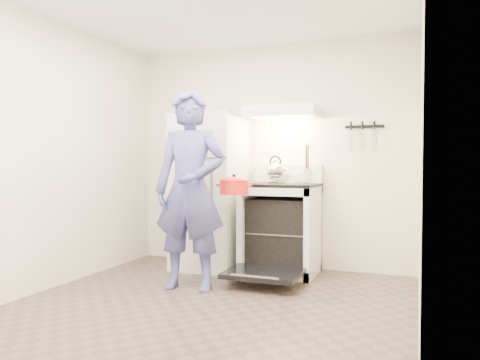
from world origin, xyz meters
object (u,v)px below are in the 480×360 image
object	(u,v)px
person	(190,190)
tea_kettle	(275,169)
refrigerator	(210,192)
stove_body	(281,230)
dutch_oven	(234,187)

from	to	relation	value
person	tea_kettle	bearing A→B (deg)	54.81
person	refrigerator	bearing A→B (deg)	94.53
refrigerator	stove_body	xyz separation A→B (m)	(0.81, 0.02, -0.39)
tea_kettle	dutch_oven	xyz separation A→B (m)	(-0.19, -0.73, -0.16)
tea_kettle	refrigerator	bearing A→B (deg)	-168.54
stove_body	person	distance (m)	1.18
refrigerator	dutch_oven	xyz separation A→B (m)	(0.52, -0.59, 0.08)
person	dutch_oven	size ratio (longest dim) A/B	5.25
refrigerator	dutch_oven	world-z (taller)	refrigerator
refrigerator	tea_kettle	xyz separation A→B (m)	(0.71, 0.14, 0.25)
refrigerator	stove_body	distance (m)	0.90
tea_kettle	person	distance (m)	1.15
tea_kettle	dutch_oven	bearing A→B (deg)	-104.68
stove_body	person	size ratio (longest dim) A/B	0.50
refrigerator	person	xyz separation A→B (m)	(0.20, -0.87, 0.07)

